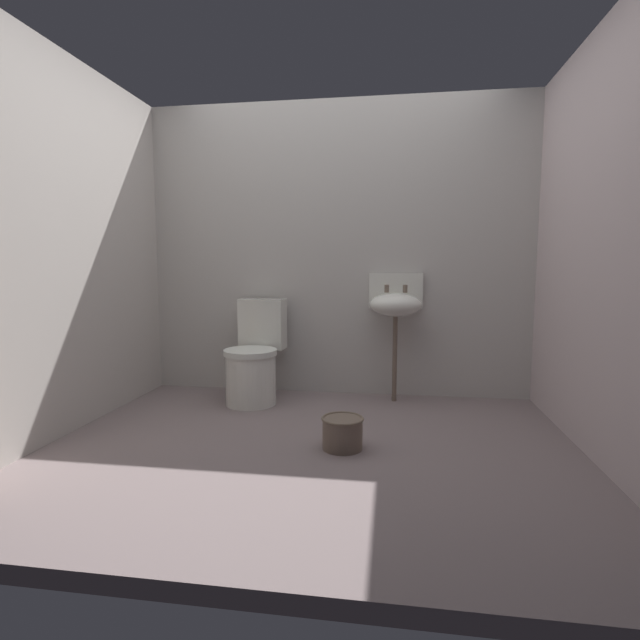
% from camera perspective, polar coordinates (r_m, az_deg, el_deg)
% --- Properties ---
extents(ground_plane, '(3.47, 2.69, 0.08)m').
position_cam_1_polar(ground_plane, '(3.00, -0.85, -14.80)').
color(ground_plane, gray).
extents(wall_back, '(3.47, 0.10, 2.35)m').
position_cam_1_polar(wall_back, '(3.99, 1.98, 8.24)').
color(wall_back, '#BDB8B2').
rests_on(wall_back, ground).
extents(wall_left, '(0.10, 2.49, 2.35)m').
position_cam_1_polar(wall_left, '(3.52, -27.23, 7.78)').
color(wall_left, '#BBB3AC').
rests_on(wall_left, ground).
extents(wall_right, '(0.10, 2.49, 2.35)m').
position_cam_1_polar(wall_right, '(3.08, 30.35, 7.91)').
color(wall_right, beige).
rests_on(wall_right, ground).
extents(toilet_near_wall, '(0.42, 0.61, 0.78)m').
position_cam_1_polar(toilet_near_wall, '(3.78, -7.72, -4.71)').
color(toilet_near_wall, white).
rests_on(toilet_near_wall, ground).
extents(sink, '(0.42, 0.35, 0.99)m').
position_cam_1_polar(sink, '(3.76, 8.89, 1.88)').
color(sink, '#6D5B4E').
rests_on(sink, ground).
extents(bucket, '(0.25, 0.25, 0.19)m').
position_cam_1_polar(bucket, '(2.85, 2.66, -13.04)').
color(bucket, '#6D5B4E').
rests_on(bucket, ground).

